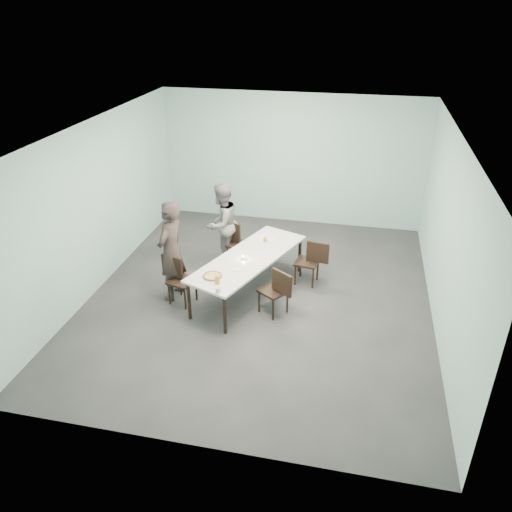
% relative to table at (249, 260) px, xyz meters
% --- Properties ---
extents(ground, '(7.00, 7.00, 0.00)m').
position_rel_table_xyz_m(ground, '(0.22, -0.04, -0.69)').
color(ground, '#333335').
rests_on(ground, ground).
extents(room_shell, '(6.02, 7.02, 3.01)m').
position_rel_table_xyz_m(room_shell, '(0.22, -0.04, 1.33)').
color(room_shell, '#A8D3D4').
rests_on(room_shell, ground).
extents(table, '(1.78, 2.75, 0.75)m').
position_rel_table_xyz_m(table, '(0.00, 0.00, 0.00)').
color(table, white).
rests_on(table, ground).
extents(chair_near_left, '(0.65, 0.52, 0.87)m').
position_rel_table_xyz_m(chair_near_left, '(-1.15, -0.52, -0.19)').
color(chair_near_left, black).
rests_on(chair_near_left, ground).
extents(chair_far_left, '(0.65, 0.56, 0.87)m').
position_rel_table_xyz_m(chair_far_left, '(-0.51, 1.08, -0.19)').
color(chair_far_left, black).
rests_on(chair_far_left, ground).
extents(chair_near_right, '(0.63, 0.58, 0.87)m').
position_rel_table_xyz_m(chair_near_right, '(0.61, -0.56, -0.19)').
color(chair_near_right, black).
rests_on(chair_near_right, ground).
extents(chair_far_right, '(0.64, 0.48, 0.87)m').
position_rel_table_xyz_m(chair_far_right, '(1.06, 0.60, -0.19)').
color(chair_far_right, black).
rests_on(chair_far_right, ground).
extents(diner_near, '(0.53, 0.72, 1.83)m').
position_rel_table_xyz_m(diner_near, '(-1.30, -0.38, 0.22)').
color(diner_near, black).
rests_on(diner_near, ground).
extents(diner_far, '(0.90, 0.99, 1.65)m').
position_rel_table_xyz_m(diner_far, '(-0.81, 1.12, 0.13)').
color(diner_far, slate).
rests_on(diner_far, ground).
extents(pizza, '(0.34, 0.34, 0.04)m').
position_rel_table_xyz_m(pizza, '(-0.42, -0.82, 0.08)').
color(pizza, white).
rests_on(pizza, table).
extents(side_plate, '(0.18, 0.18, 0.01)m').
position_rel_table_xyz_m(side_plate, '(-0.09, -0.47, 0.06)').
color(side_plate, white).
rests_on(side_plate, table).
extents(beer_glass, '(0.08, 0.08, 0.15)m').
position_rel_table_xyz_m(beer_glass, '(-0.28, -1.00, 0.13)').
color(beer_glass, '#B97928').
rests_on(beer_glass, table).
extents(water_tumbler, '(0.08, 0.08, 0.09)m').
position_rel_table_xyz_m(water_tumbler, '(-0.20, -1.25, 0.10)').
color(water_tumbler, silver).
rests_on(water_tumbler, table).
extents(tealight, '(0.06, 0.06, 0.05)m').
position_rel_table_xyz_m(tealight, '(-0.07, -0.09, 0.08)').
color(tealight, silver).
rests_on(tealight, table).
extents(amber_tumbler, '(0.07, 0.07, 0.08)m').
position_rel_table_xyz_m(amber_tumbler, '(0.16, 0.67, 0.10)').
color(amber_tumbler, '#B97928').
rests_on(amber_tumbler, table).
extents(menu, '(0.36, 0.31, 0.01)m').
position_rel_table_xyz_m(menu, '(0.19, 0.83, 0.06)').
color(menu, silver).
rests_on(menu, table).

